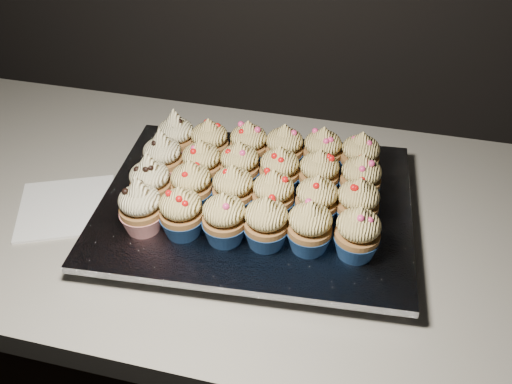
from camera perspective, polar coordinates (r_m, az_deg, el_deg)
cabinet at (r=1.30m, az=-6.20°, el=-16.77°), size 2.40×0.60×0.86m
worktop at (r=0.97m, az=-8.00°, el=-1.31°), size 2.44×0.64×0.04m
napkin at (r=0.97m, az=-18.45°, el=-1.46°), size 0.19×0.19×0.00m
baking_tray at (r=0.90m, az=0.00°, el=-1.95°), size 0.46×0.37×0.02m
foil_lining at (r=0.89m, az=0.00°, el=-1.12°), size 0.50×0.41×0.01m
cupcake_0 at (r=0.82m, az=-11.47°, el=-1.49°), size 0.06×0.06×0.10m
cupcake_1 at (r=0.81m, az=-7.48°, el=-2.05°), size 0.06×0.06×0.08m
cupcake_2 at (r=0.79m, az=-3.20°, el=-2.69°), size 0.06×0.06×0.08m
cupcake_3 at (r=0.78m, az=1.02°, el=-3.12°), size 0.06×0.06×0.08m
cupcake_4 at (r=0.78m, az=5.39°, el=-3.53°), size 0.06×0.06×0.08m
cupcake_5 at (r=0.78m, az=10.12°, el=-4.09°), size 0.06×0.06×0.08m
cupcake_6 at (r=0.87m, az=-10.51°, el=0.96°), size 0.06×0.06×0.10m
cupcake_7 at (r=0.85m, az=-6.47°, el=0.64°), size 0.06×0.06×0.08m
cupcake_8 at (r=0.84m, az=-2.31°, el=0.19°), size 0.06×0.06×0.08m
cupcake_9 at (r=0.83m, az=1.73°, el=-0.33°), size 0.06×0.06×0.08m
cupcake_10 at (r=0.83m, az=6.07°, el=-0.90°), size 0.06×0.06×0.08m
cupcake_11 at (r=0.83m, az=10.12°, el=-1.16°), size 0.06×0.06×0.08m
cupcake_12 at (r=0.92m, az=-9.30°, el=3.42°), size 0.06×0.06×0.10m
cupcake_13 at (r=0.90m, az=-5.46°, el=2.79°), size 0.06×0.06×0.08m
cupcake_14 at (r=0.89m, az=-1.64°, el=2.62°), size 0.06×0.06×0.08m
cupcake_15 at (r=0.88m, az=2.35°, el=2.12°), size 0.06×0.06×0.08m
cupcake_16 at (r=0.88m, az=6.30°, el=1.79°), size 0.06×0.06×0.08m
cupcake_17 at (r=0.88m, az=10.42°, el=1.28°), size 0.06×0.06×0.08m
cupcake_18 at (r=0.96m, az=-7.99°, el=5.46°), size 0.06×0.06×0.10m
cupcake_19 at (r=0.95m, az=-4.65°, el=4.92°), size 0.06×0.06×0.08m
cupcake_20 at (r=0.94m, az=-0.75°, el=4.72°), size 0.06×0.06×0.08m
cupcake_21 at (r=0.93m, az=2.83°, el=4.37°), size 0.06×0.06×0.08m
cupcake_22 at (r=0.93m, az=6.65°, el=4.06°), size 0.06×0.06×0.08m
cupcake_23 at (r=0.93m, az=10.36°, el=3.52°), size 0.06×0.06×0.08m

